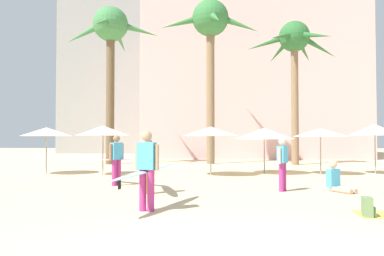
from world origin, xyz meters
name	(u,v)px	position (x,y,z in m)	size (l,w,h in m)	color
hotel_pink	(248,84)	(3.51, 30.39, 6.90)	(18.64, 11.94, 13.80)	beige
hotel_tower_gray	(123,22)	(-10.86, 40.38, 16.20)	(12.79, 9.45, 32.40)	gray
palm_tree_far_left	(111,36)	(-6.70, 18.77, 8.36)	(6.23, 6.19, 10.28)	brown
palm_tree_left	(294,48)	(5.16, 18.70, 7.47)	(6.00, 5.59, 9.15)	#896B4C
palm_tree_center	(211,29)	(-0.17, 19.46, 8.94)	(6.62, 6.40, 10.92)	#896B4C
cafe_umbrella_0	(375,130)	(7.39, 12.48, 2.06)	(2.33, 2.33, 2.32)	gray
cafe_umbrella_1	(47,132)	(-7.93, 11.96, 1.97)	(2.35, 2.35, 2.17)	gray
cafe_umbrella_2	(211,131)	(-0.25, 11.59, 1.98)	(2.55, 2.55, 2.19)	gray
cafe_umbrella_3	(320,133)	(4.82, 12.26, 1.93)	(2.50, 2.50, 2.12)	gray
cafe_umbrella_4	(103,131)	(-5.15, 11.59, 2.01)	(2.44, 2.44, 2.24)	gray
cafe_umbrella_6	(264,134)	(2.28, 12.56, 1.88)	(2.80, 2.80, 2.15)	gray
backpack	(368,208)	(2.92, 2.76, 0.20)	(0.28, 0.33, 0.42)	#688753
person_near_right	(117,158)	(-3.60, 7.91, 0.94)	(2.76, 2.14, 1.76)	#B7337F
person_far_left	(148,168)	(-1.80, 3.35, 0.96)	(1.34, 3.11, 1.82)	#B7337F
person_mid_left	(337,181)	(3.60, 6.57, 0.34)	(0.76, 0.95, 0.95)	#D1A889
person_mid_center	(149,163)	(-2.17, 6.02, 0.90)	(1.11, 2.73, 1.63)	gold
person_far_right	(282,162)	(1.93, 6.60, 0.92)	(0.41, 0.56, 1.67)	#B7337F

